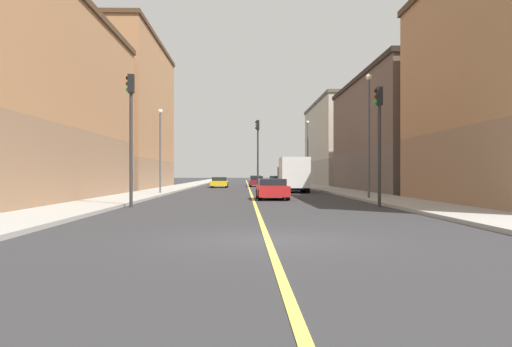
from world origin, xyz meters
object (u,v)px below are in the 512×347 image
box_truck (293,174)px  street_lamp_left_far (308,147)px  traffic_light_right_near (131,122)px  street_lamp_left_near (369,123)px  street_lamp_right_near (160,141)px  traffic_light_left_near (379,129)px  car_yellow (219,182)px  car_maroon (257,181)px  traffic_light_median_far (258,146)px  car_blue (293,185)px  car_silver (256,180)px  building_right_corner (1,101)px  building_left_far (351,144)px  car_teal (276,181)px  car_red (272,189)px  building_left_mid (413,135)px  building_right_midblock (111,115)px

box_truck → street_lamp_left_far: bearing=79.5°
traffic_light_right_near → street_lamp_left_near: size_ratio=0.85×
street_lamp_right_near → box_truck: size_ratio=0.95×
traffic_light_left_near → street_lamp_left_far: street_lamp_left_far is taller
box_truck → traffic_light_left_near: bearing=-83.6°
street_lamp_right_near → box_truck: bearing=24.0°
car_yellow → box_truck: size_ratio=0.66×
traffic_light_left_near → car_maroon: traffic_light_left_near is taller
traffic_light_left_near → traffic_light_median_far: traffic_light_median_far is taller
car_blue → car_silver: bearing=94.8°
car_blue → box_truck: box_truck is taller
building_right_corner → traffic_light_median_far: 24.33m
traffic_light_left_near → street_lamp_left_near: size_ratio=0.78×
car_silver → building_left_far: bearing=0.6°
traffic_light_median_far → street_lamp_left_far: bearing=65.7°
traffic_light_left_near → car_teal: 49.87m
car_red → car_silver: bearing=90.1°
building_left_far → traffic_light_right_near: (-20.98, -52.72, -1.82)m
car_red → car_yellow: car_red is taller
building_left_mid → car_blue: bearing=-169.8°
building_right_corner → street_lamp_left_near: bearing=1.1°
traffic_light_left_near → car_yellow: 38.75m
building_left_far → traffic_light_median_far: bearing=-117.0°
street_lamp_left_far → car_teal: size_ratio=1.69×
building_right_corner → box_truck: (18.62, 14.47, -4.33)m
car_teal → car_yellow: (-7.23, -12.27, -0.04)m
building_right_corner → car_yellow: building_right_corner is taller
building_right_midblock → car_blue: building_right_midblock is taller
traffic_light_right_near → building_right_midblock: bearing=105.0°
traffic_light_right_near → box_truck: (9.70, 20.72, -2.54)m
street_lamp_right_near → street_lamp_left_far: (14.03, 22.80, 0.69)m
traffic_light_median_far → traffic_light_right_near: bearing=-105.2°
street_lamp_left_far → car_teal: (-3.19, 10.97, -4.16)m
building_right_midblock → street_lamp_left_near: size_ratio=3.25×
building_left_far → car_silver: bearing=-179.4°
car_red → building_right_midblock: bearing=122.5°
traffic_light_left_near → traffic_light_right_near: traffic_light_right_near is taller
building_right_corner → car_red: (16.16, 1.62, -5.27)m
building_right_corner → building_right_midblock: (-0.00, 27.00, 2.05)m
traffic_light_right_near → car_silver: 53.17m
car_yellow → building_right_midblock: bearing=-160.0°
street_lamp_left_near → car_blue: size_ratio=1.76×
building_right_midblock → car_blue: bearing=-32.0°
building_left_far → building_right_corner: 55.27m
street_lamp_right_near → box_truck: street_lamp_right_near is taller
car_blue → building_left_far: bearing=70.2°
building_right_corner → car_red: 17.07m
building_left_far → building_right_midblock: building_right_midblock is taller
car_red → box_truck: bearing=79.2°
building_right_midblock → street_lamp_left_near: building_right_midblock is taller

